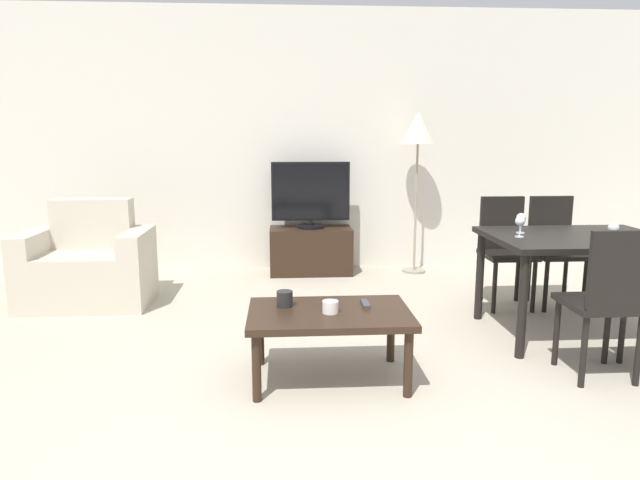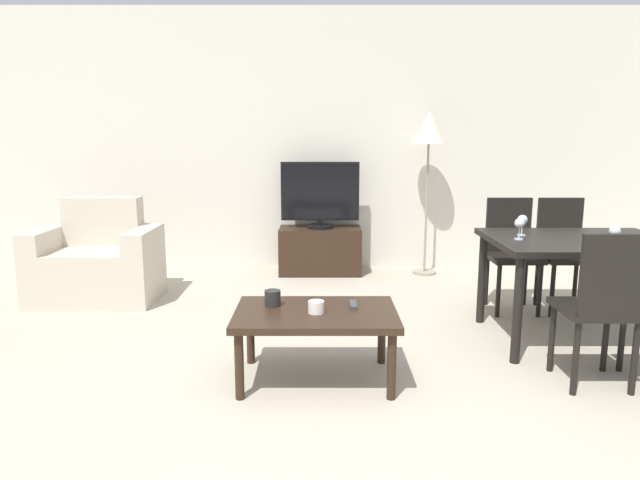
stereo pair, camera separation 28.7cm
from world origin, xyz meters
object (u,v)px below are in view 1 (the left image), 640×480
object	(u,v)px
wine_glass_right	(613,229)
cup_white_near	(285,299)
wine_glass_left	(520,222)
wine_glass_center	(521,219)
dining_chair_near	(608,296)
dining_chair_far_left	(505,245)
remote_primary	(365,304)
tv_stand	(311,250)
tv	(311,195)
floor_lamp	(418,134)
dining_table	(577,248)
dining_chair_far	(554,245)
armchair	(88,267)
cup_colored_far	(330,307)
coffee_table	(329,319)

from	to	relation	value
wine_glass_right	cup_white_near	bearing A→B (deg)	-174.52
wine_glass_left	wine_glass_center	xyz separation A→B (m)	(0.07, 0.15, 0.00)
dining_chair_near	wine_glass_left	size ratio (longest dim) A/B	6.22
dining_chair_far_left	remote_primary	xyz separation A→B (m)	(-1.37, -1.33, -0.08)
tv_stand	dining_chair_near	bearing A→B (deg)	-60.40
tv	dining_chair_near	bearing A→B (deg)	-60.37
dining_chair_far_left	wine_glass_left	world-z (taller)	dining_chair_far_left
dining_chair_near	wine_glass_center	xyz separation A→B (m)	(-0.16, 0.88, 0.32)
tv	floor_lamp	bearing A→B (deg)	-1.48
cup_white_near	wine_glass_center	distance (m)	1.85
dining_table	cup_white_near	world-z (taller)	dining_table
wine_glass_right	floor_lamp	bearing A→B (deg)	107.58
dining_table	cup_white_near	bearing A→B (deg)	-165.06
floor_lamp	remote_primary	distance (m)	2.85
tv_stand	dining_table	distance (m)	2.70
wine_glass_right	dining_chair_far	bearing A→B (deg)	81.09
tv_stand	dining_chair_near	xyz separation A→B (m)	(1.56, -2.75, 0.27)
dining_chair_far_left	cup_white_near	xyz separation A→B (m)	(-1.85, -1.31, -0.04)
cup_white_near	wine_glass_left	xyz separation A→B (m)	(1.62, 0.51, 0.36)
dining_chair_near	cup_white_near	bearing A→B (deg)	173.31
dining_table	dining_chair_near	distance (m)	0.80
cup_white_near	wine_glass_left	bearing A→B (deg)	17.63
armchair	cup_colored_far	distance (m)	2.57
armchair	remote_primary	world-z (taller)	armchair
tv	wine_glass_right	distance (m)	2.96
dining_table	cup_colored_far	world-z (taller)	dining_table
coffee_table	floor_lamp	world-z (taller)	floor_lamp
remote_primary	wine_glass_right	world-z (taller)	wine_glass_right
wine_glass_right	wine_glass_left	bearing A→B (deg)	146.70
dining_chair_near	tv_stand	bearing A→B (deg)	119.60
tv	dining_chair_far_left	bearing A→B (deg)	-37.96
floor_lamp	dining_chair_far	bearing A→B (deg)	-52.81
dining_table	coffee_table	bearing A→B (deg)	-160.16
tv_stand	dining_table	world-z (taller)	dining_table
tv_stand	wine_glass_left	world-z (taller)	wine_glass_left
tv_stand	dining_chair_far_left	xyz separation A→B (m)	(1.56, -1.22, 0.27)
dining_table	remote_primary	world-z (taller)	dining_table
tv_stand	tv	world-z (taller)	tv
cup_colored_far	dining_chair_far	bearing A→B (deg)	35.85
dining_chair_near	remote_primary	size ratio (longest dim) A/B	6.05
dining_table	floor_lamp	distance (m)	2.22
wine_glass_left	wine_glass_right	distance (m)	0.57
dining_table	dining_chair_far_left	size ratio (longest dim) A/B	1.33
tv	dining_chair_far	xyz separation A→B (m)	(1.99, -1.22, -0.31)
cup_colored_far	wine_glass_right	xyz separation A→B (m)	(1.84, 0.34, 0.37)
armchair	tv_stand	size ratio (longest dim) A/B	1.23
floor_lamp	cup_white_near	xyz separation A→B (m)	(-1.36, -2.51, -0.96)
coffee_table	cup_white_near	world-z (taller)	cup_white_near
dining_chair_near	dining_chair_far	xyz separation A→B (m)	(0.42, 1.53, 0.00)
dining_chair_far_left	floor_lamp	world-z (taller)	floor_lamp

